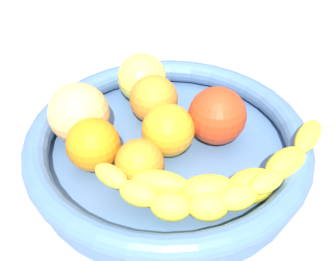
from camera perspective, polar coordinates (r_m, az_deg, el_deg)
name	(u,v)px	position (r cm, az deg, el deg)	size (l,w,h in cm)	color
kitchen_counter	(168,173)	(56.45, 0.00, -5.30)	(120.00, 120.00, 3.00)	#A59D96
fruit_bowl	(168,148)	(53.57, 0.00, -2.13)	(33.10, 33.10, 5.22)	#496B99
banana_draped_left	(188,197)	(45.25, 2.46, -8.25)	(18.27, 10.31, 4.04)	yellow
banana_draped_right	(246,174)	(47.91, 9.67, -5.41)	(23.62, 7.77, 4.70)	yellow
orange_front	(154,99)	(56.71, -1.79, 3.94)	(6.03, 6.03, 6.03)	orange
orange_mid_left	(140,163)	(48.52, -3.55, -4.07)	(5.27, 5.27, 5.27)	orange
orange_mid_right	(167,129)	(51.94, -0.18, 0.14)	(6.12, 6.12, 6.12)	orange
orange_rear	(93,145)	(50.70, -9.29, -1.74)	(6.01, 6.01, 6.01)	orange
peach_blush	(79,113)	(54.34, -11.05, 2.09)	(7.24, 7.24, 7.24)	#EFA964
apple_yellow	(142,78)	(60.28, -3.26, 6.53)	(6.45, 6.45, 6.45)	#DACC4F
tomato_red	(217,115)	(53.70, 6.10, 1.92)	(6.86, 6.86, 6.86)	red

